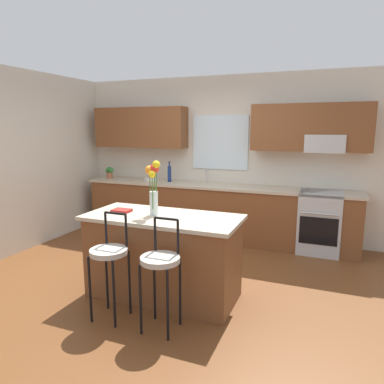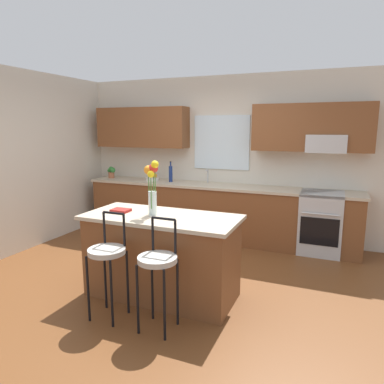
{
  "view_description": "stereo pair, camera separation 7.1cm",
  "coord_description": "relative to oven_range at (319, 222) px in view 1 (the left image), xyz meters",
  "views": [
    {
      "loc": [
        1.76,
        -3.72,
        1.86
      ],
      "look_at": [
        0.06,
        0.55,
        1.0
      ],
      "focal_mm": 32.63,
      "sensor_mm": 36.0,
      "label": 1
    },
    {
      "loc": [
        1.82,
        -3.69,
        1.86
      ],
      "look_at": [
        0.06,
        0.55,
        1.0
      ],
      "focal_mm": 32.63,
      "sensor_mm": 36.0,
      "label": 2
    }
  ],
  "objects": [
    {
      "name": "back_wall_assembly",
      "position": [
        -1.63,
        0.31,
        1.05
      ],
      "size": [
        5.6,
        0.5,
        2.7
      ],
      "color": "beige",
      "rests_on": "ground"
    },
    {
      "name": "counter_run",
      "position": [
        -1.67,
        0.02,
        0.01
      ],
      "size": [
        4.56,
        0.64,
        0.92
      ],
      "color": "brown",
      "rests_on": "ground"
    },
    {
      "name": "sink_faucet",
      "position": [
        -1.86,
        0.17,
        0.6
      ],
      "size": [
        0.02,
        0.13,
        0.23
      ],
      "color": "#B7BABC",
      "rests_on": "counter_run"
    },
    {
      "name": "wall_left",
      "position": [
        -4.22,
        -1.38,
        0.89
      ],
      "size": [
        0.12,
        4.6,
        2.7
      ],
      "primitive_type": "cube",
      "color": "beige",
      "rests_on": "ground"
    },
    {
      "name": "bar_stool_near",
      "position": [
        -1.82,
        -2.73,
        0.18
      ],
      "size": [
        0.36,
        0.36,
        1.04
      ],
      "color": "black",
      "rests_on": "ground"
    },
    {
      "name": "bar_stool_middle",
      "position": [
        -1.27,
        -2.73,
        0.18
      ],
      "size": [
        0.36,
        0.36,
        1.04
      ],
      "color": "black",
      "rests_on": "ground"
    },
    {
      "name": "flower_vase",
      "position": [
        -1.65,
        -2.14,
        0.81
      ],
      "size": [
        0.17,
        0.16,
        0.59
      ],
      "color": "silver",
      "rests_on": "kitchen_island"
    },
    {
      "name": "fruit_bowl_oranges",
      "position": [
        -2.85,
        0.03,
        0.51
      ],
      "size": [
        0.24,
        0.24,
        0.16
      ],
      "color": "silver",
      "rests_on": "counter_run"
    },
    {
      "name": "bottle_olive_oil",
      "position": [
        -2.48,
        0.02,
        0.61
      ],
      "size": [
        0.06,
        0.06,
        0.36
      ],
      "color": "navy",
      "rests_on": "counter_run"
    },
    {
      "name": "cookbook",
      "position": [
        -2.04,
        -2.16,
        0.48
      ],
      "size": [
        0.2,
        0.15,
        0.03
      ],
      "primitive_type": "cube",
      "color": "maroon",
      "rests_on": "kitchen_island"
    },
    {
      "name": "ground_plane",
      "position": [
        -1.66,
        -1.68,
        -0.46
      ],
      "size": [
        14.0,
        14.0,
        0.0
      ],
      "primitive_type": "plane",
      "color": "brown"
    },
    {
      "name": "oven_range",
      "position": [
        0.0,
        0.0,
        0.0
      ],
      "size": [
        0.6,
        0.64,
        0.92
      ],
      "color": "#B7BABC",
      "rests_on": "ground"
    },
    {
      "name": "potted_plant_small",
      "position": [
        -3.72,
        0.02,
        0.58
      ],
      "size": [
        0.17,
        0.11,
        0.22
      ],
      "color": "#9E5B3D",
      "rests_on": "counter_run"
    },
    {
      "name": "kitchen_island",
      "position": [
        -1.55,
        -2.13,
        0.0
      ],
      "size": [
        1.68,
        0.78,
        0.92
      ],
      "color": "brown",
      "rests_on": "ground"
    }
  ]
}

